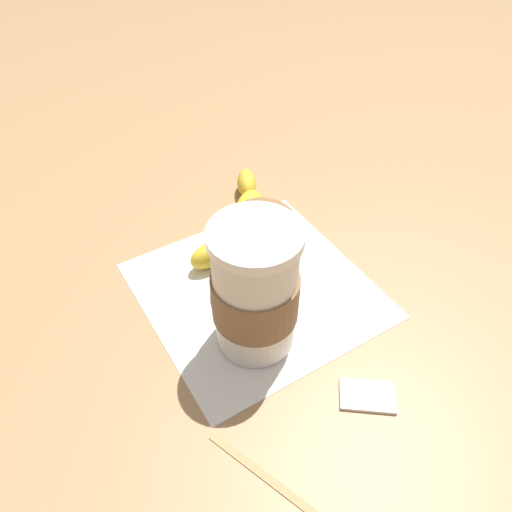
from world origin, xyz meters
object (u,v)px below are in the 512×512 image
muffin (262,241)px  banana (238,217)px  sugar_packet (368,395)px  coffee_cup (255,291)px

muffin → banana: muffin is taller
banana → sugar_packet: (-0.27, 0.01, -0.01)m
muffin → sugar_packet: muffin is taller
muffin → banana: 0.10m
muffin → sugar_packet: bearing=-177.6°
coffee_cup → banana: bearing=-22.8°
coffee_cup → banana: (0.16, -0.07, -0.05)m
banana → muffin: bearing=168.2°
sugar_packet → coffee_cup: bearing=26.6°
muffin → banana: bearing=-11.8°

